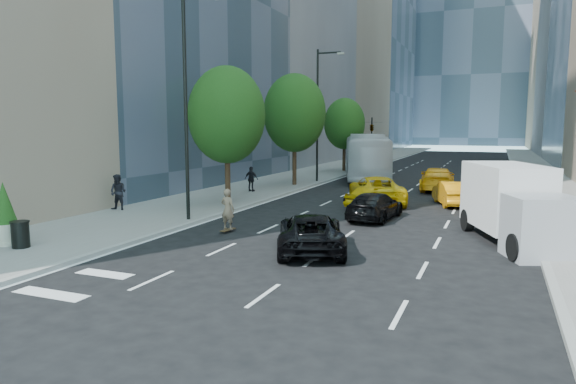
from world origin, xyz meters
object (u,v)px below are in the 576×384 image
at_px(box_truck, 514,204).
at_px(planter_shrub, 5,214).
at_px(skateboarder, 228,212).
at_px(black_sedan_mercedes, 375,206).
at_px(city_bus, 366,156).
at_px(black_sedan_lincoln, 311,232).
at_px(trash_can, 20,235).

distance_m(box_truck, planter_shrub, 18.60).
relative_size(skateboarder, planter_shrub, 0.75).
xyz_separation_m(black_sedan_mercedes, city_bus, (-5.01, 18.83, 1.24)).
xyz_separation_m(black_sedan_lincoln, black_sedan_mercedes, (0.70, 6.99, -0.03)).
xyz_separation_m(black_sedan_lincoln, city_bus, (-4.31, 25.83, 1.21)).
distance_m(trash_can, planter_shrub, 1.18).
bearing_deg(city_bus, skateboarder, -106.19).
xyz_separation_m(black_sedan_mercedes, planter_shrub, (-11.02, -10.72, 0.59)).
height_order(city_bus, box_truck, city_bus).
xyz_separation_m(black_sedan_mercedes, box_truck, (5.90, -2.99, 0.84)).
distance_m(city_bus, trash_can, 30.22).
xyz_separation_m(box_truck, trash_can, (-15.94, -7.95, -0.88)).
distance_m(skateboarder, box_truck, 11.12).
height_order(skateboarder, box_truck, box_truck).
height_order(black_sedan_mercedes, trash_can, black_sedan_mercedes).
bearing_deg(trash_can, planter_shrub, 167.34).
height_order(black_sedan_lincoln, trash_can, black_sedan_lincoln).
height_order(skateboarder, trash_can, skateboarder).
xyz_separation_m(city_bus, planter_shrub, (-6.00, -29.55, -0.66)).
height_order(box_truck, planter_shrub, box_truck).
bearing_deg(box_truck, skateboarder, 171.00).
xyz_separation_m(skateboarder, black_sedan_mercedes, (4.97, 5.24, -0.21)).
bearing_deg(black_sedan_lincoln, trash_can, 1.90).
distance_m(skateboarder, trash_can, 7.63).
distance_m(black_sedan_mercedes, city_bus, 19.53).
xyz_separation_m(trash_can, planter_shrub, (-0.98, 0.22, 0.63)).
height_order(skateboarder, black_sedan_mercedes, skateboarder).
height_order(skateboarder, city_bus, city_bus).
bearing_deg(trash_can, box_truck, 26.49).
relative_size(skateboarder, city_bus, 0.13).
xyz_separation_m(black_sedan_lincoln, box_truck, (6.60, 4.00, 0.81)).
bearing_deg(city_bus, trash_can, -115.88).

